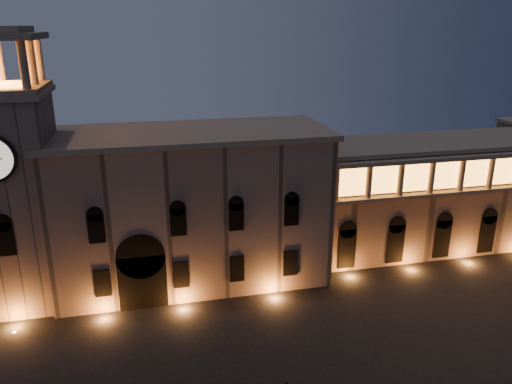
% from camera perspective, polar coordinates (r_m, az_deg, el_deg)
% --- Properties ---
extents(government_building, '(30.80, 12.80, 17.60)m').
position_cam_1_polar(government_building, '(57.29, -7.41, -1.72)').
color(government_building, '#806554').
rests_on(government_building, ground).
extents(clock_tower, '(9.80, 9.80, 32.40)m').
position_cam_1_polar(clock_tower, '(56.64, -26.32, 0.19)').
color(clock_tower, '#806554').
rests_on(clock_tower, ground).
extents(colonnade_wing, '(40.60, 11.50, 14.50)m').
position_cam_1_polar(colonnade_wing, '(71.06, 20.91, -0.00)').
color(colonnade_wing, '#7B604F').
rests_on(colonnade_wing, ground).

